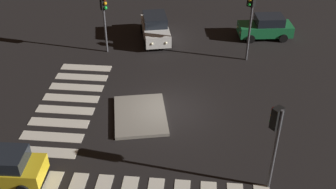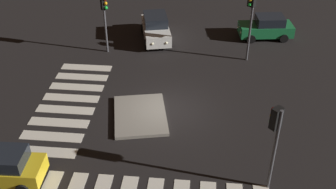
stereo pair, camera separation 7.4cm
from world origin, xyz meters
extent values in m
plane|color=black|center=(0.00, 0.00, 0.00)|extent=(80.00, 80.00, 0.00)
cube|color=gray|center=(0.78, -1.43, 0.09)|extent=(4.15, 3.44, 0.18)
cube|color=silver|center=(-8.45, -1.68, 0.70)|extent=(4.33, 2.61, 0.83)
cube|color=black|center=(-8.69, -1.73, 1.45)|extent=(2.37, 2.01, 0.67)
cylinder|color=black|center=(-7.42, -0.56, 0.32)|extent=(0.69, 0.38, 0.65)
cylinder|color=black|center=(-7.04, -2.22, 0.32)|extent=(0.69, 0.38, 0.65)
cylinder|color=black|center=(-9.86, -1.13, 0.32)|extent=(0.69, 0.38, 0.65)
cylinder|color=black|center=(-9.47, -2.79, 0.32)|extent=(0.69, 0.38, 0.65)
sphere|color=#F2EABF|center=(-6.63, -0.76, 0.70)|extent=(0.22, 0.22, 0.22)
sphere|color=#F2EABF|center=(-6.41, -1.69, 0.70)|extent=(0.22, 0.22, 0.22)
cube|color=gold|center=(6.00, -6.75, 0.63)|extent=(1.71, 3.73, 0.75)
cube|color=black|center=(5.99, -6.52, 1.31)|extent=(1.50, 1.93, 0.61)
cylinder|color=black|center=(5.19, -5.64, 0.30)|extent=(0.24, 0.60, 0.59)
cube|color=#196B38|center=(-9.49, 6.13, 0.65)|extent=(2.13, 3.96, 0.77)
cube|color=black|center=(-9.53, 6.36, 1.35)|extent=(1.73, 2.12, 0.63)
cylinder|color=black|center=(-8.54, 5.09, 0.30)|extent=(0.30, 0.63, 0.61)
cylinder|color=black|center=(-10.12, 4.86, 0.30)|extent=(0.30, 0.63, 0.61)
cylinder|color=black|center=(-8.87, 7.40, 0.30)|extent=(0.30, 0.63, 0.61)
cylinder|color=black|center=(-10.44, 7.18, 0.30)|extent=(0.30, 0.63, 0.61)
sphere|color=#F2EABF|center=(-8.79, 4.37, 0.65)|extent=(0.20, 0.20, 0.20)
sphere|color=#F2EABF|center=(-9.68, 4.24, 0.65)|extent=(0.20, 0.20, 0.20)
cylinder|color=#47474C|center=(-6.32, -4.76, 2.04)|extent=(0.14, 0.14, 4.08)
cube|color=black|center=(-6.17, -4.65, 3.60)|extent=(0.52, 0.54, 0.96)
sphere|color=orange|center=(-6.02, -4.53, 3.60)|extent=(0.22, 0.22, 0.22)
sphere|color=green|center=(-6.02, -4.53, 3.30)|extent=(0.22, 0.22, 0.22)
cylinder|color=#47474C|center=(-6.06, 4.64, 2.38)|extent=(0.14, 0.14, 4.75)
sphere|color=orange|center=(-5.76, 4.41, 4.27)|extent=(0.22, 0.22, 0.22)
sphere|color=green|center=(-5.76, 4.41, 3.97)|extent=(0.22, 0.22, 0.22)
cylinder|color=#47474C|center=(5.29, 4.89, 2.07)|extent=(0.14, 0.14, 4.14)
cube|color=black|center=(5.16, 4.77, 3.66)|extent=(0.53, 0.54, 0.96)
sphere|color=red|center=(5.01, 4.64, 3.96)|extent=(0.22, 0.22, 0.22)
sphere|color=orange|center=(5.01, 4.64, 3.66)|extent=(0.22, 0.22, 0.22)
sphere|color=green|center=(5.01, 4.64, 3.36)|extent=(0.22, 0.22, 0.22)
cube|color=silver|center=(-4.02, -5.63, 0.01)|extent=(0.70, 3.20, 0.02)
cube|color=silver|center=(-2.87, -5.63, 0.01)|extent=(0.70, 3.20, 0.02)
cube|color=silver|center=(-1.72, -5.63, 0.01)|extent=(0.70, 3.20, 0.02)
cube|color=silver|center=(-0.57, -5.63, 0.01)|extent=(0.70, 3.20, 0.02)
cube|color=silver|center=(0.58, -5.63, 0.01)|extent=(0.70, 3.20, 0.02)
cube|color=silver|center=(1.73, -5.63, 0.01)|extent=(0.70, 3.20, 0.02)
cube|color=silver|center=(2.88, -5.63, 0.01)|extent=(0.70, 3.20, 0.02)
cube|color=silver|center=(4.02, -5.63, 0.01)|extent=(0.70, 3.20, 0.02)
camera|label=1|loc=(18.55, 1.71, 13.63)|focal=44.75mm
camera|label=2|loc=(18.54, 1.78, 13.63)|focal=44.75mm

